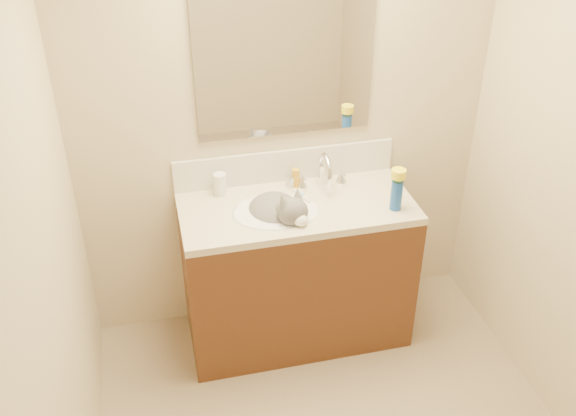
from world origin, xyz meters
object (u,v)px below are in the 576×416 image
faucet (324,173)px  silver_jar (291,181)px  cat (278,215)px  pill_bottle (220,184)px  amber_bottle (296,178)px  spray_can (396,195)px  basin (276,222)px  vanity_cabinet (297,274)px

faucet → silver_jar: 0.18m
cat → pill_bottle: size_ratio=3.64×
pill_bottle → amber_bottle: size_ratio=1.17×
faucet → silver_jar: faucet is taller
cat → spray_can: size_ratio=2.76×
cat → spray_can: bearing=-36.7°
amber_bottle → spray_can: (0.43, -0.33, 0.03)m
spray_can → silver_jar: bearing=143.3°
basin → cat: 0.04m
basin → vanity_cabinet: bearing=14.0°
vanity_cabinet → pill_bottle: pill_bottle is taller
amber_bottle → spray_can: bearing=-37.5°
vanity_cabinet → basin: (-0.12, -0.03, 0.38)m
vanity_cabinet → faucet: faucet is taller
basin → amber_bottle: (0.16, 0.21, 0.12)m
pill_bottle → spray_can: size_ratio=0.76×
cat → pill_bottle: 0.35m
faucet → amber_bottle: 0.15m
basin → cat: size_ratio=1.02×
silver_jar → cat: bearing=-118.2°
vanity_cabinet → amber_bottle: (0.04, 0.18, 0.50)m
cat → spray_can: cat is taller
basin → silver_jar: size_ratio=7.41×
basin → faucet: 0.38m
pill_bottle → silver_jar: (0.38, -0.00, -0.03)m
pill_bottle → amber_bottle: bearing=-1.6°
vanity_cabinet → silver_jar: (0.01, 0.19, 0.48)m
basin → amber_bottle: 0.29m
basin → spray_can: size_ratio=2.81×
pill_bottle → spray_can: bearing=-22.4°
amber_bottle → spray_can: size_ratio=0.65×
faucet → spray_can: bearing=-44.6°
pill_bottle → vanity_cabinet: bearing=-28.0°
spray_can → faucet: bearing=135.4°
vanity_cabinet → cat: bearing=-165.3°
basin → amber_bottle: bearing=53.5°
cat → silver_jar: cat is taller
basin → silver_jar: bearing=59.1°
faucet → cat: size_ratio=0.64×
spray_can → amber_bottle: bearing=142.5°
silver_jar → amber_bottle: 0.03m
cat → silver_jar: size_ratio=7.26×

